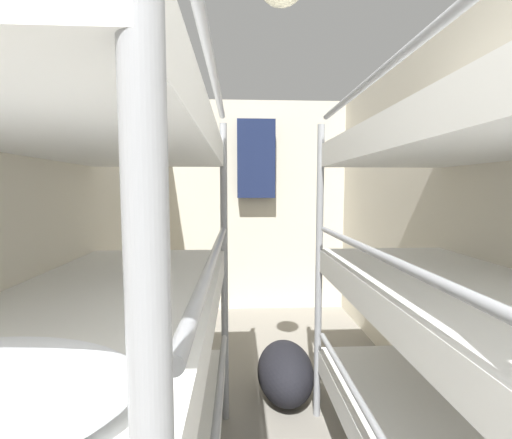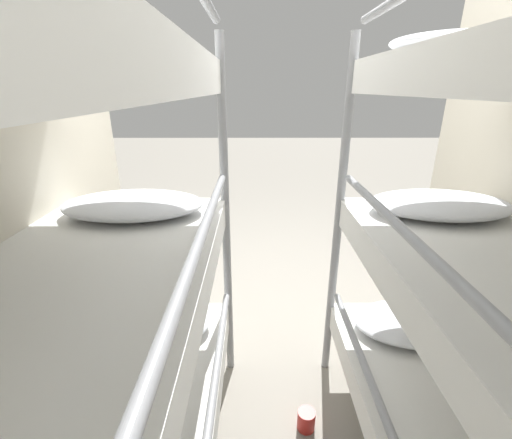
# 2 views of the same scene
# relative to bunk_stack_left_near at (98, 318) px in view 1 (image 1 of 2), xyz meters

# --- Properties ---
(wall_left) EXTENTS (0.06, 4.49, 2.53)m
(wall_left) POSITION_rel_bunk_stack_left_near_xyz_m (-0.43, 0.80, 0.22)
(wall_left) COLOR beige
(wall_left) RESTS_ON ground_plane
(wall_right) EXTENTS (0.06, 4.49, 2.53)m
(wall_right) POSITION_rel_bunk_stack_left_near_xyz_m (1.80, 0.80, 0.22)
(wall_right) COLOR beige
(wall_right) RESTS_ON ground_plane
(wall_back) EXTENTS (2.29, 0.06, 2.53)m
(wall_back) POSITION_rel_bunk_stack_left_near_xyz_m (0.68, 3.01, 0.22)
(wall_back) COLOR beige
(wall_back) RESTS_ON ground_plane
(bunk_stack_left_near) EXTENTS (0.81, 1.82, 1.91)m
(bunk_stack_left_near) POSITION_rel_bunk_stack_left_near_xyz_m (0.00, 0.00, 0.00)
(bunk_stack_left_near) COLOR gray
(bunk_stack_left_near) RESTS_ON ground_plane
(bunk_stack_right_near) EXTENTS (0.81, 1.82, 1.91)m
(bunk_stack_right_near) POSITION_rel_bunk_stack_left_near_xyz_m (1.37, 0.00, 0.00)
(bunk_stack_right_near) COLOR gray
(bunk_stack_right_near) RESTS_ON ground_plane
(duffel_bag) EXTENTS (0.39, 0.58, 0.39)m
(duffel_bag) POSITION_rel_bunk_stack_left_near_xyz_m (0.80, 1.14, -0.85)
(duffel_bag) COLOR black
(duffel_bag) RESTS_ON ground_plane
(hanging_coat) EXTENTS (0.44, 0.12, 0.90)m
(hanging_coat) POSITION_rel_bunk_stack_left_near_xyz_m (0.68, 2.86, 0.78)
(hanging_coat) COLOR #192347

